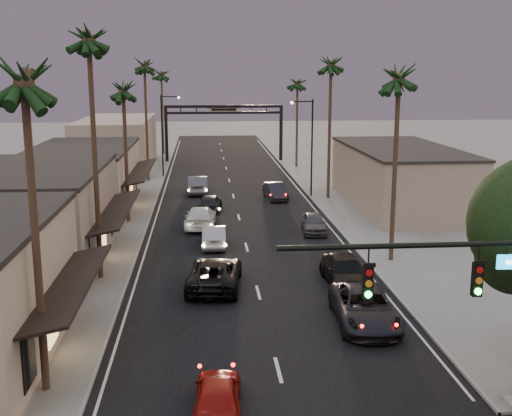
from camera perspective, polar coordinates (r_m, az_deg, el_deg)
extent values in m
plane|color=slate|center=(54.25, -1.72, -0.14)|extent=(200.00, 200.00, 0.00)
cube|color=black|center=(59.14, -1.98, 0.88)|extent=(14.00, 120.00, 0.02)
cube|color=slate|center=(66.29, -10.52, 1.94)|extent=(5.00, 92.00, 0.12)
cube|color=slate|center=(67.08, 5.85, 2.20)|extent=(5.00, 92.00, 0.12)
cube|color=gray|center=(41.19, -19.01, -0.77)|extent=(8.00, 14.00, 5.50)
cube|color=#C5B296|center=(56.61, -15.12, 2.54)|extent=(8.00, 16.00, 5.00)
cube|color=gray|center=(79.08, -12.23, 5.62)|extent=(8.00, 20.00, 6.00)
cube|color=gray|center=(56.27, 12.66, 2.61)|extent=(8.00, 18.00, 5.00)
cylinder|color=black|center=(18.68, 14.77, -3.22)|extent=(8.40, 0.16, 0.16)
cube|color=black|center=(18.52, 9.90, -6.52)|extent=(0.28, 0.22, 1.00)
cube|color=black|center=(19.56, 19.06, -6.01)|extent=(0.28, 0.22, 1.00)
cube|color=black|center=(83.47, -7.97, 6.44)|extent=(0.40, 0.40, 7.00)
cube|color=black|center=(83.96, 2.23, 6.58)|extent=(0.40, 0.40, 7.00)
cube|color=black|center=(83.13, -2.88, 9.01)|extent=(15.20, 0.35, 0.35)
cube|color=black|center=(83.17, -2.88, 8.45)|extent=(15.20, 0.30, 0.30)
cube|color=beige|center=(83.13, -2.88, 8.73)|extent=(4.20, 0.12, 1.00)
cylinder|color=black|center=(59.22, 4.99, 5.26)|extent=(0.16, 0.16, 9.00)
cylinder|color=black|center=(58.72, 4.09, 9.43)|extent=(2.00, 0.12, 0.12)
sphere|color=#FFD899|center=(58.59, 3.21, 9.34)|extent=(0.30, 0.30, 0.30)
cylinder|color=black|center=(71.44, -8.34, 6.32)|extent=(0.16, 0.16, 9.00)
cylinder|color=black|center=(71.10, -7.63, 9.79)|extent=(2.00, 0.12, 0.12)
sphere|color=#FFD899|center=(71.06, -6.90, 9.73)|extent=(0.30, 0.30, 0.30)
cylinder|color=#38281C|center=(23.47, -18.97, -3.17)|extent=(0.28, 0.28, 11.00)
sphere|color=black|center=(22.73, -20.03, 11.85)|extent=(3.20, 3.20, 3.20)
cylinder|color=#38281C|center=(35.78, -14.11, 3.79)|extent=(0.28, 0.28, 13.00)
sphere|color=black|center=(35.52, -14.71, 15.19)|extent=(3.20, 3.20, 3.20)
cylinder|color=#38281C|center=(49.72, -11.48, 4.37)|extent=(0.28, 0.28, 10.00)
sphere|color=black|center=(49.32, -11.75, 10.83)|extent=(3.20, 3.20, 3.20)
cylinder|color=#38281C|center=(68.43, -9.71, 7.30)|extent=(0.28, 0.28, 12.00)
sphere|color=black|center=(68.23, -9.91, 12.83)|extent=(3.20, 3.20, 3.20)
cylinder|color=#38281C|center=(39.13, 12.22, 3.07)|extent=(0.28, 0.28, 11.00)
sphere|color=black|center=(38.69, 12.63, 12.03)|extent=(3.20, 3.20, 3.20)
cylinder|color=#38281C|center=(58.34, 6.55, 6.61)|extent=(0.28, 0.28, 12.00)
sphere|color=black|center=(58.11, 6.70, 13.10)|extent=(3.20, 3.20, 3.20)
cylinder|color=#38281C|center=(78.07, 3.66, 7.26)|extent=(0.28, 0.28, 10.00)
sphere|color=black|center=(77.81, 3.71, 11.37)|extent=(3.20, 3.20, 3.20)
cylinder|color=#38281C|center=(91.32, -8.31, 8.16)|extent=(0.28, 0.28, 11.00)
sphere|color=black|center=(91.14, -8.43, 11.98)|extent=(3.20, 3.20, 3.20)
imported|color=maroon|center=(22.65, -3.42, -16.22)|extent=(1.81, 4.03, 1.35)
imported|color=black|center=(34.64, -3.69, -5.80)|extent=(3.32, 6.11, 1.63)
imported|color=#A5A6AB|center=(42.74, -3.77, -2.49)|extent=(1.56, 4.37, 1.44)
imported|color=silver|center=(48.07, -4.97, -0.81)|extent=(2.51, 5.49, 1.56)
imported|color=black|center=(53.46, -4.12, 0.47)|extent=(2.32, 4.55, 1.48)
imported|color=#4B4B50|center=(61.59, -5.22, 2.08)|extent=(1.86, 5.16, 1.69)
imported|color=black|center=(30.16, 9.65, -8.70)|extent=(3.00, 5.97, 1.62)
imported|color=black|center=(35.30, 7.99, -5.61)|extent=(2.27, 5.39, 1.55)
imported|color=#444549|center=(46.52, 5.16, -1.33)|extent=(2.03, 4.30, 1.42)
imported|color=black|center=(58.51, 1.72, 1.49)|extent=(2.04, 4.64, 1.48)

